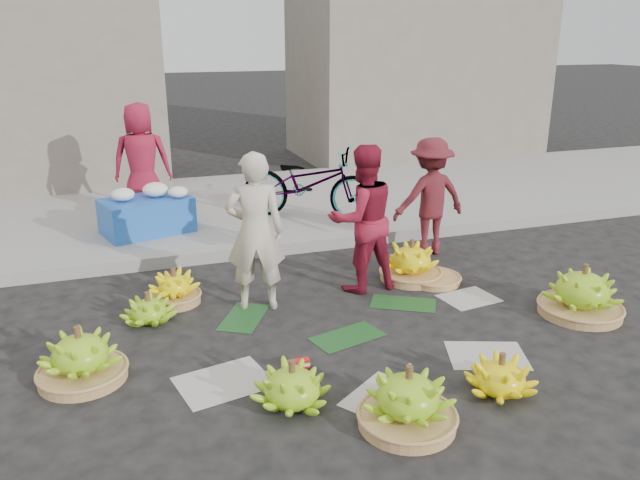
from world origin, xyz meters
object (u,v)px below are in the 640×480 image
object	(u,v)px
flower_table	(147,213)
vendor_cream	(255,232)
banana_bunch_4	(582,292)
bicycle	(309,183)
banana_bunch_0	(81,357)

from	to	relation	value
flower_table	vendor_cream	bearing A→B (deg)	-87.28
banana_bunch_4	bicycle	xyz separation A→B (m)	(-1.61, 3.63, 0.40)
banana_bunch_4	banana_bunch_0	bearing A→B (deg)	176.60
banana_bunch_4	flower_table	size ratio (longest dim) A/B	0.71
bicycle	flower_table	bearing A→B (deg)	122.75
banana_bunch_0	banana_bunch_4	distance (m)	4.57
banana_bunch_0	banana_bunch_4	size ratio (longest dim) A/B	0.88
banana_bunch_0	bicycle	distance (m)	4.49
bicycle	vendor_cream	bearing A→B (deg)	-174.53
banana_bunch_0	vendor_cream	bearing A→B (deg)	29.31
banana_bunch_4	vendor_cream	xyz separation A→B (m)	(-2.94, 1.19, 0.56)
banana_bunch_0	bicycle	world-z (taller)	bicycle
banana_bunch_4	vendor_cream	distance (m)	3.22
banana_bunch_0	bicycle	size ratio (longest dim) A/B	0.40
vendor_cream	bicycle	xyz separation A→B (m)	(1.33, 2.44, -0.16)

